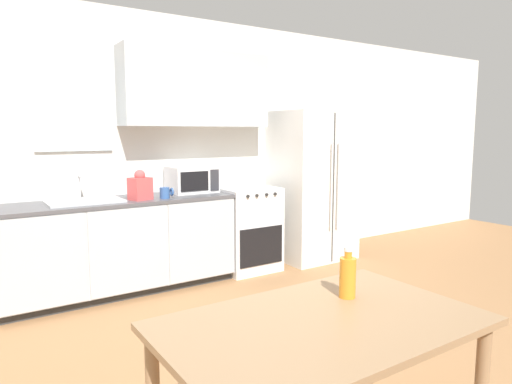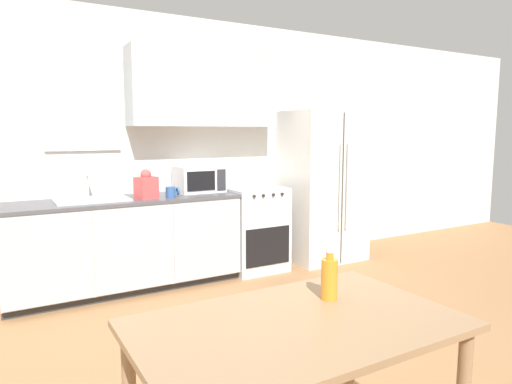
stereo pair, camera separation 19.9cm
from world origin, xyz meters
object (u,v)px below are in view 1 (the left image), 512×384
dining_table (322,345)px  refrigerator (312,185)px  oven_range (245,228)px  coffee_mug (166,193)px  microwave (192,179)px  drink_bottle (348,276)px

dining_table → refrigerator: bearing=50.3°
oven_range → coffee_mug: bearing=-170.9°
refrigerator → coffee_mug: size_ratio=13.69×
coffee_mug → oven_range: bearing=9.1°
coffee_mug → dining_table: size_ratio=0.10×
refrigerator → dining_table: (-2.36, -2.85, -0.22)m
oven_range → refrigerator: size_ratio=0.52×
microwave → dining_table: size_ratio=0.36×
drink_bottle → coffee_mug: bearing=85.9°
microwave → drink_bottle: microwave is taller
oven_range → microwave: (-0.58, 0.11, 0.57)m
microwave → drink_bottle: bearing=-101.6°
microwave → coffee_mug: 0.49m
coffee_mug → dining_table: (-0.46, -2.73, -0.28)m
coffee_mug → dining_table: 2.78m
oven_range → drink_bottle: bearing=-113.0°
oven_range → dining_table: (-1.44, -2.89, 0.20)m
dining_table → drink_bottle: size_ratio=5.55×
microwave → coffee_mug: (-0.40, -0.26, -0.08)m
microwave → dining_table: bearing=-106.0°
refrigerator → microwave: size_ratio=3.74×
coffee_mug → drink_bottle: (-0.19, -2.60, -0.08)m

